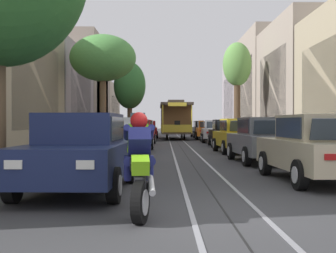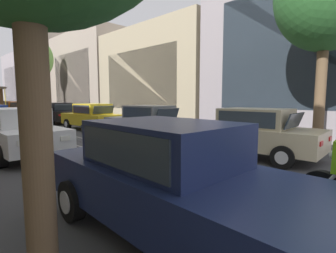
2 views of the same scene
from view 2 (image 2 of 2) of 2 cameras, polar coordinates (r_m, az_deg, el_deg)
ground_plane at (r=23.62m, az=-32.45°, el=0.70°), size 160.00×160.00×0.00m
building_facade_right at (r=30.08m, az=-15.73°, el=11.10°), size 5.79×56.51×10.25m
parked_car_navy_near_left at (r=3.67m, az=0.37°, el=-11.28°), size 2.09×4.40×1.58m
parked_car_white_second_left at (r=9.87m, az=-30.17°, el=-0.99°), size 2.04×4.38×1.58m
parked_car_beige_near_right at (r=8.81m, az=18.16°, el=-1.23°), size 2.13×4.42×1.58m
parked_car_grey_second_right at (r=11.85m, az=-4.64°, el=0.93°), size 2.11×4.41×1.58m
parked_car_yellow_mid_right at (r=16.09m, az=-16.65°, el=2.11°), size 2.11×4.41×1.58m
parked_car_black_fourth_right at (r=21.31m, az=-23.47°, el=2.82°), size 2.08×4.40×1.58m
parked_car_silver_fifth_right at (r=26.46m, az=-28.01°, el=3.18°), size 2.14×4.42×1.58m
parked_car_orange_sixth_right at (r=31.86m, az=-31.05°, el=3.42°), size 2.13×4.42×1.58m
parked_car_black_far_right at (r=37.31m, az=-33.09°, el=3.60°), size 2.11×4.41×1.58m
street_tree_kerb_right_second at (r=29.88m, az=-26.30°, el=12.91°), size 2.21×2.03×7.62m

